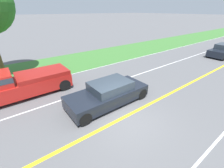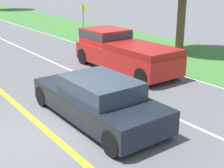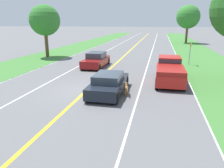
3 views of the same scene
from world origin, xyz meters
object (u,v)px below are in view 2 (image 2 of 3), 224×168
object	(u,v)px
dog	(132,97)
pickup_truck	(122,51)
ego_car	(98,100)
street_sign	(83,18)

from	to	relation	value
dog	pickup_truck	size ratio (longest dim) A/B	0.20
dog	ego_car	bearing A→B (deg)	156.82
dog	street_sign	distance (m)	12.29
dog	pickup_truck	world-z (taller)	pickup_truck
street_sign	dog	bearing A→B (deg)	-114.32
ego_car	dog	world-z (taller)	ego_car
ego_car	pickup_truck	distance (m)	5.50
pickup_truck	street_sign	world-z (taller)	street_sign
ego_car	street_sign	xyz separation A→B (m)	(6.22, 10.98, 0.90)
dog	street_sign	size ratio (longest dim) A/B	0.45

